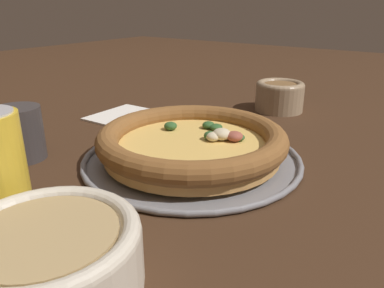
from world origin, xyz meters
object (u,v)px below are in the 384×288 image
Objects in this scene: pizza at (192,142)px; bowl_far at (280,95)px; bowl_near at (48,255)px; fork at (146,114)px; napkin at (123,115)px; drinking_cup at (20,133)px; pizza_tray at (192,158)px.

bowl_far is at bearing 1.60° from pizza.
bowl_near reaches higher than fork.
pizza is at bearing -178.40° from bowl_far.
drinking_cup is at bearing -171.44° from napkin.
drinking_cup is (-0.14, 0.21, 0.04)m from pizza_tray.
pizza_tray is at bearing -56.23° from drinking_cup.
drinking_cup reaches higher than fork.
pizza_tray is 0.26m from fork.
bowl_far is 1.28× the size of drinking_cup.
pizza_tray is 0.29m from bowl_near.
pizza is 3.47× the size of drinking_cup.
pizza is 0.29m from bowl_near.
fork is (0.14, 0.22, -0.00)m from pizza_tray.
napkin is (0.38, 0.31, -0.03)m from bowl_near.
pizza is (0.00, -0.00, 0.03)m from pizza_tray.
pizza is at bearing 77.27° from fork.
fork is (0.04, -0.03, -0.00)m from napkin.
drinking_cup is at bearing 21.60° from fork.
pizza_tray is 0.27m from napkin.
fork is (0.28, 0.01, -0.04)m from drinking_cup.
pizza_tray is 0.33m from bowl_far.
napkin is at bearing 133.97° from bowl_far.
drinking_cup is at bearing 62.87° from bowl_near.
bowl_near is 1.92× the size of drinking_cup.
pizza_tray is 2.00× the size of fork.
bowl_near is at bearing -168.09° from pizza.
fork is at bearing -34.91° from napkin.
bowl_near is 0.51m from fork.
napkin reaches higher than fork.
pizza_tray is at bearing 153.65° from pizza.
bowl_far is 0.33m from napkin.
napkin is at bearing 8.56° from drinking_cup.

